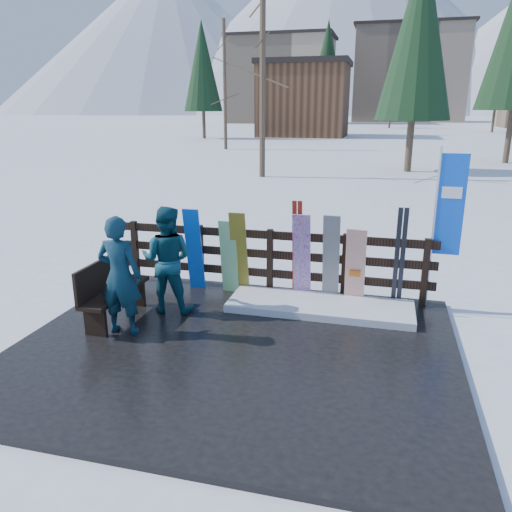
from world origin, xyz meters
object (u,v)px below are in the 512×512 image
(snowboard_1, at_px, (229,257))
(snowboard_2, at_px, (239,253))
(rental_flag, at_px, (446,211))
(snowboard_0, at_px, (194,250))
(person_back, at_px, (167,260))
(snowboard_5, at_px, (355,267))
(bench, at_px, (111,288))
(person_front, at_px, (120,276))
(snowboard_4, at_px, (331,259))
(snowboard_3, at_px, (302,257))

(snowboard_1, bearing_deg, snowboard_2, 0.00)
(rental_flag, bearing_deg, snowboard_0, -176.29)
(snowboard_0, relative_size, person_back, 0.89)
(snowboard_0, relative_size, snowboard_5, 1.15)
(bench, relative_size, person_front, 0.86)
(snowboard_0, xyz_separation_m, snowboard_4, (2.42, 0.00, 0.01))
(snowboard_3, height_order, person_front, person_front)
(snowboard_0, xyz_separation_m, snowboard_2, (0.83, 0.00, -0.01))
(snowboard_1, height_order, snowboard_2, snowboard_2)
(bench, relative_size, snowboard_1, 1.12)
(snowboard_3, height_order, snowboard_4, snowboard_4)
(snowboard_2, xyz_separation_m, snowboard_4, (1.58, 0.00, 0.02))
(snowboard_4, height_order, person_front, person_front)
(bench, relative_size, snowboard_4, 0.97)
(snowboard_3, xyz_separation_m, snowboard_5, (0.89, 0.00, -0.11))
(snowboard_1, bearing_deg, snowboard_5, -0.00)
(person_front, xyz_separation_m, person_back, (0.31, 0.94, -0.01))
(snowboard_1, relative_size, person_back, 0.78)
(snowboard_5, bearing_deg, snowboard_0, 180.00)
(rental_flag, relative_size, person_front, 1.49)
(person_back, bearing_deg, snowboard_4, -163.47)
(snowboard_2, xyz_separation_m, snowboard_3, (1.09, -0.00, 0.02))
(bench, distance_m, snowboard_4, 3.55)
(snowboard_4, bearing_deg, person_front, -145.23)
(snowboard_1, relative_size, rental_flag, 0.52)
(snowboard_5, bearing_deg, snowboard_2, 180.00)
(person_front, bearing_deg, snowboard_1, -119.96)
(snowboard_3, xyz_separation_m, person_back, (-1.99, -1.00, 0.10))
(snowboard_5, bearing_deg, snowboard_1, 180.00)
(snowboard_4, bearing_deg, snowboard_3, -180.00)
(snowboard_0, relative_size, snowboard_2, 1.01)
(snowboard_3, bearing_deg, rental_flag, 6.89)
(snowboard_0, distance_m, snowboard_5, 2.82)
(snowboard_3, xyz_separation_m, snowboard_4, (0.49, 0.00, 0.00))
(snowboard_0, bearing_deg, rental_flag, 3.71)
(snowboard_0, bearing_deg, bench, -116.58)
(snowboard_0, xyz_separation_m, snowboard_3, (1.93, 0.00, 0.01))
(snowboard_3, bearing_deg, bench, -150.21)
(snowboard_2, xyz_separation_m, rental_flag, (3.33, 0.27, 0.86))
(bench, distance_m, snowboard_1, 2.10)
(snowboard_5, bearing_deg, person_back, -160.93)
(snowboard_2, relative_size, person_front, 0.87)
(snowboard_1, xyz_separation_m, snowboard_2, (0.19, 0.00, 0.08))
(snowboard_1, height_order, person_back, person_back)
(bench, height_order, snowboard_5, snowboard_5)
(snowboard_3, xyz_separation_m, rental_flag, (2.23, 0.27, 0.84))
(snowboard_4, bearing_deg, bench, -154.15)
(snowboard_1, bearing_deg, person_front, -117.70)
(bench, relative_size, snowboard_2, 0.99)
(bench, bearing_deg, person_back, 37.84)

